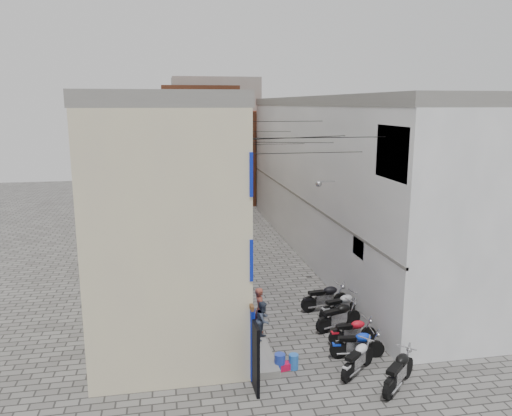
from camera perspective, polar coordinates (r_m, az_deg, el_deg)
ground at (r=17.28m, az=8.28°, el=-18.20°), size 90.00×90.00×0.00m
plinth at (r=28.56m, az=-4.10°, el=-5.49°), size 0.90×26.00×0.25m
building_left at (r=27.37m, az=-10.34°, el=2.99°), size 5.10×27.00×9.00m
building_right at (r=29.19m, az=9.67°, el=3.58°), size 5.94×26.00×9.00m
building_far_brick_left at (r=42.37m, az=-6.46°, el=6.87°), size 6.00×6.00×10.00m
building_far_brick_right at (r=45.07m, az=-0.24°, el=5.96°), size 5.00×6.00×8.00m
building_far_concrete at (r=48.47m, az=-4.63°, el=8.11°), size 8.00×5.00×11.00m
far_shopfront at (r=40.31m, az=-3.21°, el=1.22°), size 2.00×0.30×2.40m
overhead_wires at (r=22.37m, az=2.49°, el=8.01°), size 5.80×13.02×1.32m
motorcycle_a at (r=16.67m, az=16.03°, el=-17.30°), size 2.05×1.96×1.25m
motorcycle_b at (r=17.18m, az=11.59°, el=-16.35°), size 1.90×1.72×1.13m
motorcycle_c at (r=18.10m, az=11.50°, el=-14.86°), size 1.97×0.83×1.11m
motorcycle_d at (r=19.04m, az=10.99°, el=-13.51°), size 1.86×0.65×1.06m
motorcycle_e at (r=20.00m, az=9.44°, el=-11.95°), size 2.17×1.27×1.20m
motorcycle_f at (r=20.96m, az=9.75°, el=-10.83°), size 2.17×1.19×1.20m
motorcycle_g at (r=21.64m, az=7.92°, el=-9.93°), size 2.24×0.94×1.26m
person_a at (r=18.95m, az=0.46°, el=-11.52°), size 0.41×0.62×1.70m
person_b at (r=18.47m, az=0.83°, el=-12.68°), size 0.82×0.86×1.40m
water_jug_near at (r=17.29m, az=4.31°, el=-17.10°), size 0.43×0.43×0.51m
water_jug_far at (r=17.19m, az=2.74°, el=-17.17°), size 0.47×0.47×0.56m
red_crate at (r=17.29m, az=3.25°, el=-17.61°), size 0.42×0.35×0.23m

